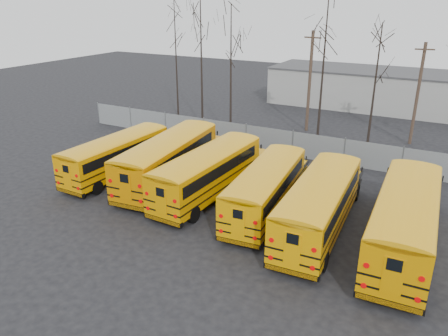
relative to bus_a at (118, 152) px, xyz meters
The scene contains 16 objects.
ground 9.72m from the bus_a, 15.95° to the right, with size 120.00×120.00×0.00m, color black.
fence 13.15m from the bus_a, 45.47° to the left, with size 40.00×0.04×2.00m, color gray.
distant_building 31.44m from the bus_a, 69.10° to the left, with size 22.00×8.00×4.00m, color #A4A4A0.
bus_a is the anchor object (origin of this frame).
bus_b 3.91m from the bus_a, ahead, with size 3.71×11.58×3.19m.
bus_c 7.25m from the bus_a, ahead, with size 2.91×10.90×3.03m.
bus_d 11.21m from the bus_a, ahead, with size 3.30×10.39×2.86m.
bus_e 14.58m from the bus_a, ahead, with size 3.05×10.99×3.04m.
bus_f 18.69m from the bus_a, ahead, with size 3.10×11.61×3.22m.
utility_pole_left 18.72m from the bus_a, 64.65° to the left, with size 1.58×0.37×8.92m.
utility_pole_right 24.17m from the bus_a, 45.27° to the left, with size 1.47×0.38×8.32m.
tree_0 16.68m from the bus_a, 109.50° to the left, with size 0.26×0.26×12.12m, color black.
tree_1 13.91m from the bus_a, 95.19° to the left, with size 0.26×0.26×12.30m, color black.
tree_2 12.58m from the bus_a, 77.53° to the left, with size 0.26×0.26×11.11m, color black.
tree_3 16.89m from the bus_a, 51.32° to the left, with size 0.26×0.26×12.31m, color black.
tree_4 18.82m from the bus_a, 39.05° to the left, with size 0.26×0.26×9.96m, color black.
Camera 1 is at (10.65, -18.72, 11.59)m, focal length 35.00 mm.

